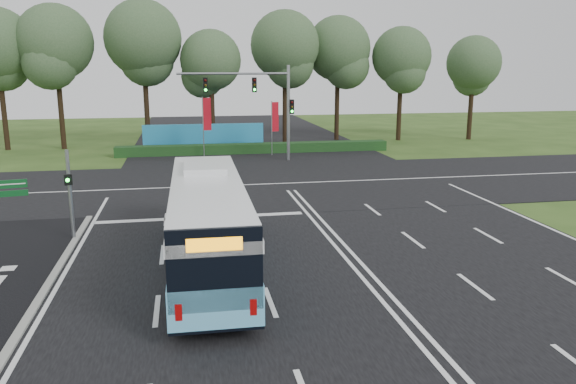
{
  "coord_description": "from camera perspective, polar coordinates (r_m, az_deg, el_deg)",
  "views": [
    {
      "loc": [
        -5.62,
        -20.4,
        6.89
      ],
      "look_at": [
        -1.46,
        2.0,
        1.78
      ],
      "focal_mm": 35.0,
      "sensor_mm": 36.0,
      "label": 1
    }
  ],
  "objects": [
    {
      "name": "ground",
      "position": [
        22.26,
        4.67,
        -5.45
      ],
      "size": [
        120.0,
        120.0,
        0.0
      ],
      "primitive_type": "plane",
      "color": "#2C4918",
      "rests_on": "ground"
    },
    {
      "name": "road_main",
      "position": [
        22.25,
        4.67,
        -5.4
      ],
      "size": [
        20.0,
        120.0,
        0.04
      ],
      "primitive_type": "cube",
      "color": "black",
      "rests_on": "ground"
    },
    {
      "name": "road_cross",
      "position": [
        33.6,
        -0.66,
        0.84
      ],
      "size": [
        120.0,
        14.0,
        0.05
      ],
      "primitive_type": "cube",
      "color": "black",
      "rests_on": "ground"
    },
    {
      "name": "kerb_strip",
      "position": [
        19.22,
        -23.54,
        -9.29
      ],
      "size": [
        0.25,
        18.0,
        0.12
      ],
      "primitive_type": "cube",
      "color": "gray",
      "rests_on": "ground"
    },
    {
      "name": "city_bus",
      "position": [
        19.45,
        -8.13,
        -3.06
      ],
      "size": [
        2.63,
        11.62,
        3.33
      ],
      "rotation": [
        0.0,
        0.0,
        -0.01
      ],
      "color": "#69C7F3",
      "rests_on": "ground"
    },
    {
      "name": "pedestrian_signal",
      "position": [
        23.97,
        -21.29,
        0.03
      ],
      "size": [
        0.34,
        0.43,
        3.7
      ],
      "rotation": [
        0.0,
        0.0,
        0.29
      ],
      "color": "gray",
      "rests_on": "ground"
    },
    {
      "name": "banner_flag_left",
      "position": [
        43.97,
        -8.32,
        7.46
      ],
      "size": [
        0.67,
        0.21,
        4.66
      ],
      "rotation": [
        0.0,
        0.0,
        0.24
      ],
      "color": "gray",
      "rests_on": "ground"
    },
    {
      "name": "banner_flag_mid",
      "position": [
        44.26,
        -1.39,
        7.33
      ],
      "size": [
        0.61,
        0.25,
        4.28
      ],
      "rotation": [
        0.0,
        0.0,
        0.34
      ],
      "color": "gray",
      "rests_on": "ground"
    },
    {
      "name": "traffic_light_gantry",
      "position": [
        41.38,
        -2.44,
        9.53
      ],
      "size": [
        8.41,
        0.28,
        7.0
      ],
      "color": "gray",
      "rests_on": "ground"
    },
    {
      "name": "hedge",
      "position": [
        45.72,
        -3.36,
        4.45
      ],
      "size": [
        22.0,
        1.2,
        0.8
      ],
      "primitive_type": "cube",
      "color": "#133616",
      "rests_on": "ground"
    },
    {
      "name": "blue_hoarding",
      "position": [
        47.78,
        -8.53,
        5.53
      ],
      "size": [
        10.0,
        0.3,
        2.2
      ],
      "primitive_type": "cube",
      "color": "#2388BD",
      "rests_on": "ground"
    },
    {
      "name": "eucalyptus_row",
      "position": [
        50.74,
        -6.62,
        14.29
      ],
      "size": [
        47.38,
        7.77,
        12.46
      ],
      "color": "black",
      "rests_on": "ground"
    }
  ]
}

